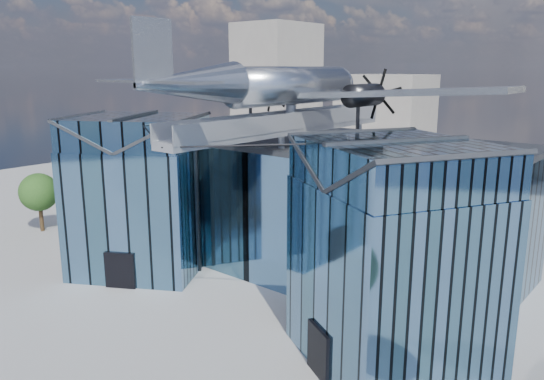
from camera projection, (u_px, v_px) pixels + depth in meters
The scene contains 5 objects.
ground_plane at pixel (253, 300), 35.50m from camera, with size 120.00×120.00×0.00m, color gray.
museum at pixel (306, 203), 38.59m from camera, with size 32.88×24.50×17.60m.
bg_towers at pixel (515, 107), 70.06m from camera, with size 77.00×24.50×26.00m.
tree_plaza_w at pixel (39, 192), 49.52m from camera, with size 4.26×4.26×5.58m.
tree_side_w at pixel (82, 168), 59.76m from camera, with size 3.92×3.92×6.03m.
Camera 1 is at (22.07, -24.43, 15.23)m, focal length 35.00 mm.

